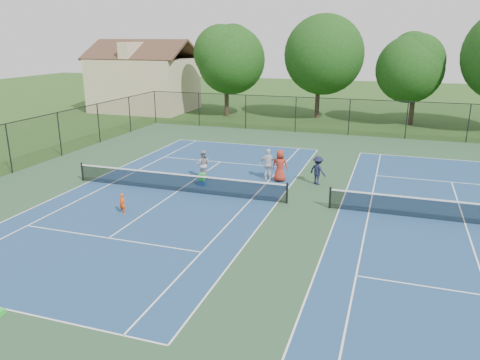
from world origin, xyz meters
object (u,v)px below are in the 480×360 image
(tree_back_c, at_px, (417,64))
(child_player, at_px, (122,204))
(instructor, at_px, (203,164))
(bystander_c, at_px, (280,166))
(bystander_b, at_px, (318,170))
(bystander_a, at_px, (268,164))
(tree_back_b, at_px, (320,50))
(ball_crate, at_px, (202,183))
(tree_back_a, at_px, (226,56))
(ball_hopper, at_px, (202,177))
(clapboard_house, at_px, (145,82))

(tree_back_c, height_order, child_player, tree_back_c)
(child_player, xyz_separation_m, instructor, (1.35, 6.39, 0.36))
(bystander_c, bearing_deg, instructor, 7.66)
(bystander_b, bearing_deg, instructor, 39.73)
(bystander_a, height_order, bystander_b, bystander_a)
(tree_back_b, height_order, ball_crate, tree_back_b)
(tree_back_b, height_order, child_player, tree_back_b)
(child_player, relative_size, bystander_b, 0.61)
(tree_back_a, bearing_deg, instructor, -73.37)
(bystander_a, height_order, bystander_c, bystander_c)
(tree_back_b, bearing_deg, bystander_c, -85.62)
(tree_back_c, distance_m, ball_hopper, 26.62)
(tree_back_b, xyz_separation_m, ball_crate, (-2.14, -24.66, -6.44))
(ball_hopper, bearing_deg, instructor, 110.49)
(tree_back_b, bearing_deg, tree_back_a, -167.47)
(tree_back_c, distance_m, clapboard_house, 28.10)
(tree_back_c, relative_size, bystander_a, 4.66)
(bystander_c, bearing_deg, bystander_b, 178.86)
(child_player, bearing_deg, tree_back_b, 93.53)
(bystander_b, distance_m, ball_crate, 6.43)
(tree_back_b, distance_m, clapboard_house, 19.35)
(instructor, bearing_deg, ball_hopper, 98.41)
(tree_back_c, bearing_deg, instructor, -117.38)
(tree_back_b, distance_m, tree_back_c, 9.12)
(tree_back_a, distance_m, bystander_b, 24.67)
(child_player, distance_m, instructor, 6.54)
(instructor, relative_size, bystander_b, 1.06)
(clapboard_house, bearing_deg, tree_back_c, 0.00)
(child_player, height_order, instructor, instructor)
(bystander_a, bearing_deg, tree_back_b, -95.17)
(instructor, height_order, bystander_a, bystander_a)
(clapboard_house, height_order, child_player, clapboard_house)
(tree_back_c, height_order, bystander_a, tree_back_c)
(child_player, xyz_separation_m, bystander_c, (5.67, 7.29, 0.43))
(bystander_b, height_order, bystander_c, bystander_c)
(bystander_c, bearing_deg, ball_crate, 25.06)
(clapboard_house, relative_size, instructor, 6.34)
(bystander_b, bearing_deg, tree_back_a, -27.01)
(child_player, xyz_separation_m, bystander_b, (7.80, 7.40, 0.31))
(tree_back_b, bearing_deg, ball_hopper, -94.95)
(tree_back_b, bearing_deg, ball_crate, -94.95)
(tree_back_c, relative_size, clapboard_house, 0.78)
(bystander_a, relative_size, bystander_c, 0.98)
(tree_back_a, height_order, bystander_a, tree_back_a)
(ball_hopper, bearing_deg, bystander_b, 20.76)
(tree_back_c, distance_m, ball_crate, 26.69)
(bystander_a, height_order, ball_hopper, bystander_a)
(tree_back_c, distance_m, bystander_b, 22.50)
(instructor, relative_size, ball_hopper, 4.36)
(tree_back_a, xyz_separation_m, bystander_c, (10.72, -20.51, -5.12))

